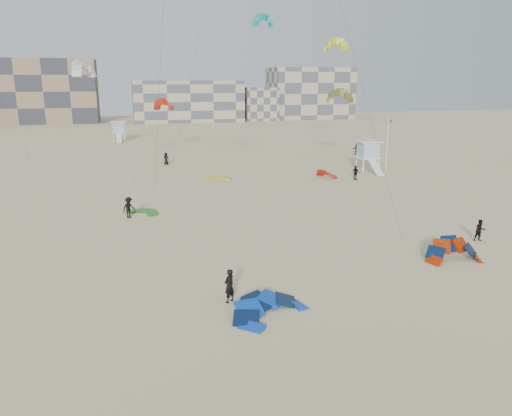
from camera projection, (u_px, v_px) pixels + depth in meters
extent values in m
plane|color=beige|center=(291.00, 302.00, 27.51)|extent=(320.00, 320.00, 0.00)
imported|color=black|center=(229.00, 286.00, 27.23)|extent=(0.84, 0.78, 1.92)
imported|color=black|center=(480.00, 230.00, 37.76)|extent=(0.89, 0.74, 1.68)
imported|color=black|center=(129.00, 207.00, 44.17)|extent=(1.40, 1.29, 1.89)
imported|color=black|center=(356.00, 173.00, 61.29)|extent=(0.86, 1.13, 1.78)
imported|color=black|center=(166.00, 159.00, 72.48)|extent=(1.00, 0.83, 1.76)
imported|color=black|center=(357.00, 149.00, 82.01)|extent=(1.28, 1.78, 1.86)
cylinder|color=#3F3F3F|center=(159.00, 86.00, 42.10)|extent=(1.35, 8.97, 20.90)
cylinder|color=#3F3F3F|center=(359.00, 76.00, 41.91)|extent=(2.18, 20.87, 22.50)
cylinder|color=#3F3F3F|center=(109.00, 126.00, 55.65)|extent=(5.07, 6.82, 11.98)
cylinder|color=#3F3F3F|center=(193.00, 70.00, 65.66)|extent=(5.67, 2.62, 24.59)
cylinder|color=#3F3F3F|center=(353.00, 133.00, 64.43)|extent=(0.40, 10.56, 8.68)
cylinder|color=#3F3F3F|center=(358.00, 98.00, 82.44)|extent=(7.68, 2.07, 16.29)
cylinder|color=#3F3F3F|center=(9.00, 99.00, 61.59)|extent=(2.84, 3.70, 17.45)
cylinder|color=#3F3F3F|center=(242.00, 88.00, 79.08)|extent=(6.16, 2.34, 19.67)
cylinder|color=#3F3F3F|center=(163.00, 128.00, 79.61)|extent=(0.61, 2.64, 7.01)
cube|color=white|center=(368.00, 158.00, 66.78)|extent=(2.89, 2.89, 0.14)
cube|color=#8CB6BF|center=(368.00, 150.00, 66.51)|extent=(2.38, 2.38, 2.01)
cube|color=white|center=(369.00, 141.00, 66.24)|extent=(3.00, 3.00, 0.16)
cube|color=white|center=(377.00, 168.00, 64.47)|extent=(1.08, 2.88, 1.67)
cube|color=white|center=(119.00, 132.00, 100.51)|extent=(2.74, 2.74, 0.14)
cube|color=#8CB6BF|center=(118.00, 127.00, 100.25)|extent=(2.25, 2.25, 1.95)
cube|color=white|center=(118.00, 122.00, 99.99)|extent=(2.84, 2.84, 0.16)
cube|color=white|center=(119.00, 138.00, 98.27)|extent=(0.98, 2.78, 1.62)
cylinder|color=white|center=(387.00, 145.00, 65.47)|extent=(0.09, 0.09, 7.27)
cube|color=red|center=(391.00, 121.00, 64.75)|extent=(0.55, 0.02, 0.36)
cube|color=#866D51|center=(47.00, 91.00, 143.82)|extent=(28.00, 14.00, 18.00)
cube|color=tan|center=(187.00, 101.00, 150.45)|extent=(32.00, 16.00, 12.00)
cube|color=tan|center=(310.00, 93.00, 161.49)|extent=(26.00, 14.00, 16.00)
cube|color=tan|center=(259.00, 104.00, 154.13)|extent=(10.00, 10.00, 10.00)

